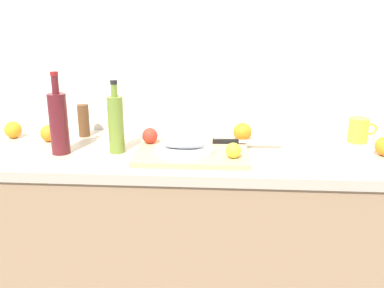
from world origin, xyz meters
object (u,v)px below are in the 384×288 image
at_px(white_plate, 184,150).
at_px(olive_oil_bottle, 116,123).
at_px(wine_bottle, 59,122).
at_px(pepper_mill, 84,120).
at_px(lemon_0, 233,150).
at_px(coffee_mug_0, 359,130).
at_px(fish_fillet, 184,144).
at_px(cutting_board, 192,154).
at_px(chef_knife, 238,141).

xyz_separation_m(white_plate, olive_oil_bottle, (-0.28, 0.04, 0.09)).
height_order(wine_bottle, pepper_mill, wine_bottle).
xyz_separation_m(lemon_0, coffee_mug_0, (0.56, 0.32, 0.00)).
distance_m(white_plate, coffee_mug_0, 0.80).
xyz_separation_m(fish_fillet, wine_bottle, (-0.50, 0.01, 0.08)).
bearing_deg(olive_oil_bottle, pepper_mill, 132.70).
xyz_separation_m(lemon_0, wine_bottle, (-0.70, 0.07, 0.08)).
bearing_deg(cutting_board, pepper_mill, 153.68).
distance_m(fish_fillet, lemon_0, 0.20).
bearing_deg(fish_fillet, white_plate, 153.43).
distance_m(cutting_board, white_plate, 0.04).
bearing_deg(wine_bottle, coffee_mug_0, 11.12).
relative_size(olive_oil_bottle, pepper_mill, 1.99).
distance_m(white_plate, wine_bottle, 0.51).
height_order(cutting_board, white_plate, white_plate).
xyz_separation_m(cutting_board, fish_fillet, (-0.03, -0.01, 0.04)).
height_order(wine_bottle, coffee_mug_0, wine_bottle).
bearing_deg(cutting_board, wine_bottle, -179.97).
distance_m(fish_fillet, pepper_mill, 0.55).
relative_size(wine_bottle, pepper_mill, 2.23).
xyz_separation_m(chef_knife, wine_bottle, (-0.72, -0.12, 0.10)).
height_order(fish_fillet, coffee_mug_0, coffee_mug_0).
bearing_deg(chef_knife, coffee_mug_0, 11.47).
distance_m(white_plate, fish_fillet, 0.03).
xyz_separation_m(chef_knife, olive_oil_bottle, (-0.50, -0.09, 0.09)).
xyz_separation_m(chef_knife, pepper_mill, (-0.71, 0.14, 0.05)).
height_order(lemon_0, olive_oil_bottle, olive_oil_bottle).
bearing_deg(wine_bottle, fish_fillet, -0.64).
height_order(cutting_board, olive_oil_bottle, olive_oil_bottle).
bearing_deg(olive_oil_bottle, lemon_0, -12.18).
bearing_deg(coffee_mug_0, white_plate, -161.49).
distance_m(cutting_board, lemon_0, 0.18).
distance_m(white_plate, olive_oil_bottle, 0.30).
bearing_deg(chef_knife, pepper_mill, 166.95).
relative_size(white_plate, wine_bottle, 0.72).
xyz_separation_m(coffee_mug_0, pepper_mill, (-1.24, 0.01, 0.02)).
relative_size(white_plate, pepper_mill, 1.60).
bearing_deg(wine_bottle, lemon_0, -5.80).
xyz_separation_m(cutting_board, pepper_mill, (-0.52, 0.26, 0.06)).
distance_m(lemon_0, pepper_mill, 0.76).
bearing_deg(coffee_mug_0, wine_bottle, -168.88).
xyz_separation_m(white_plate, wine_bottle, (-0.50, 0.01, 0.10)).
bearing_deg(coffee_mug_0, pepper_mill, 179.55).
distance_m(chef_knife, coffee_mug_0, 0.55).
relative_size(wine_bottle, coffee_mug_0, 2.64).
xyz_separation_m(fish_fillet, chef_knife, (0.22, 0.12, -0.02)).
relative_size(white_plate, coffee_mug_0, 1.90).
distance_m(chef_knife, wine_bottle, 0.74).
bearing_deg(cutting_board, chef_knife, 32.36).
xyz_separation_m(chef_knife, lemon_0, (-0.03, -0.19, 0.02)).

